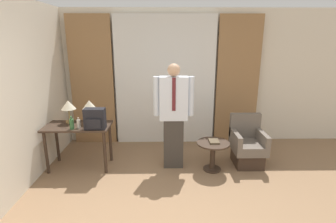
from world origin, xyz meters
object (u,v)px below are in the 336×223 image
desk (78,132)px  bottle_near_edge (79,124)px  side_table (213,151)px  backpack (95,119)px  person (174,113)px  table_lamp_left (68,106)px  armchair (247,146)px  table_lamp_right (89,106)px  bottle_by_lamp (72,124)px  book (214,141)px

desk → bottle_near_edge: bearing=-64.1°
desk → side_table: bearing=-3.8°
backpack → person: person is taller
bottle_near_edge → table_lamp_left: bearing=130.9°
bottle_near_edge → person: 1.53m
bottle_near_edge → backpack: backpack is taller
armchair → desk: bearing=-178.6°
desk → armchair: armchair is taller
table_lamp_right → armchair: 2.79m
backpack → table_lamp_right: bearing=117.0°
armchair → side_table: armchair is taller
table_lamp_left → table_lamp_right: bearing=0.0°
table_lamp_left → side_table: bearing=-7.0°
armchair → bottle_by_lamp: bearing=-174.9°
desk → bottle_by_lamp: 0.28m
desk → side_table: desk is taller
desk → armchair: bearing=1.4°
bottle_near_edge → bottle_by_lamp: (-0.09, -0.05, 0.02)m
table_lamp_left → book: (2.42, -0.28, -0.53)m
bottle_near_edge → book: 2.20m
table_lamp_left → book: size_ratio=1.85×
desk → bottle_near_edge: bottle_near_edge is taller
armchair → side_table: 0.68m
person → book: 0.81m
table_lamp_right → backpack: size_ratio=1.17×
bottle_near_edge → backpack: bearing=-9.0°
table_lamp_right → book: table_lamp_right is taller
book → side_table: bearing=-138.4°
person → side_table: bearing=-11.9°
table_lamp_left → table_lamp_right: same height
desk → table_lamp_right: table_lamp_right is taller
bottle_near_edge → side_table: (2.17, -0.02, -0.48)m
bottle_near_edge → book: (2.18, -0.01, -0.31)m
bottle_by_lamp → side_table: size_ratio=0.39×
table_lamp_left → book: 2.49m
table_lamp_right → book: bearing=-7.8°
person → bottle_by_lamp: bearing=-173.8°
desk → side_table: (2.23, -0.15, -0.29)m
book → desk: bearing=176.5°
table_lamp_right → bottle_near_edge: bearing=-111.9°
desk → armchair: 2.89m
person → backpack: bearing=-172.5°
backpack → person: size_ratio=0.19×
table_lamp_right → bottle_by_lamp: (-0.20, -0.33, -0.20)m
table_lamp_left → backpack: size_ratio=1.17×
bottle_near_edge → side_table: 2.22m
bottle_near_edge → bottle_by_lamp: 0.11m
desk → bottle_near_edge: 0.24m
backpack → person: bearing=7.5°
table_lamp_left → side_table: size_ratio=0.72×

